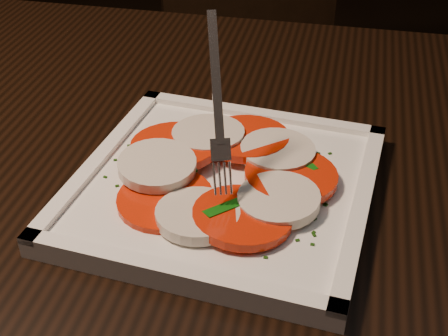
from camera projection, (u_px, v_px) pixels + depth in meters
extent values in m
cube|color=black|center=(284.00, 193.00, 0.62)|extent=(1.28, 0.93, 0.04)
cylinder|color=black|center=(20.00, 208.00, 1.20)|extent=(0.06, 0.06, 0.71)
cube|color=black|center=(271.00, 89.00, 1.40)|extent=(0.53, 0.53, 0.04)
cylinder|color=black|center=(210.00, 235.00, 1.37)|extent=(0.04, 0.04, 0.41)
cylinder|color=black|center=(363.00, 212.00, 1.43)|extent=(0.04, 0.04, 0.41)
cylinder|color=black|center=(182.00, 148.00, 1.65)|extent=(0.04, 0.04, 0.41)
cylinder|color=black|center=(311.00, 132.00, 1.72)|extent=(0.04, 0.04, 0.41)
cube|color=white|center=(224.00, 188.00, 0.58)|extent=(0.32, 0.32, 0.01)
cylinder|color=red|center=(165.00, 200.00, 0.55)|extent=(0.09, 0.09, 0.01)
cylinder|color=silver|center=(198.00, 215.00, 0.53)|extent=(0.07, 0.07, 0.01)
cylinder|color=red|center=(243.00, 217.00, 0.53)|extent=(0.09, 0.09, 0.02)
cylinder|color=silver|center=(279.00, 200.00, 0.54)|extent=(0.07, 0.07, 0.01)
cylinder|color=red|center=(291.00, 176.00, 0.57)|extent=(0.09, 0.09, 0.01)
cylinder|color=silver|center=(278.00, 152.00, 0.60)|extent=(0.07, 0.07, 0.01)
cylinder|color=red|center=(246.00, 138.00, 0.62)|extent=(0.09, 0.09, 0.01)
cylinder|color=silver|center=(208.00, 135.00, 0.62)|extent=(0.07, 0.07, 0.01)
cylinder|color=red|center=(175.00, 146.00, 0.60)|extent=(0.09, 0.09, 0.01)
cylinder|color=silver|center=(157.00, 165.00, 0.57)|extent=(0.07, 0.07, 0.02)
cube|color=#11580F|center=(224.00, 207.00, 0.53)|extent=(0.04, 0.03, 0.00)
cube|color=#11580F|center=(229.00, 134.00, 0.63)|extent=(0.04, 0.01, 0.00)
cube|color=#11580F|center=(262.00, 165.00, 0.58)|extent=(0.02, 0.03, 0.00)
cube|color=#11580F|center=(298.00, 173.00, 0.57)|extent=(0.04, 0.03, 0.00)
cube|color=#11580F|center=(268.00, 158.00, 0.59)|extent=(0.02, 0.03, 0.00)
cube|color=#11580F|center=(260.00, 150.00, 0.60)|extent=(0.03, 0.04, 0.00)
cube|color=#11580F|center=(273.00, 160.00, 0.59)|extent=(0.02, 0.04, 0.00)
cube|color=#11580F|center=(190.00, 163.00, 0.58)|extent=(0.02, 0.03, 0.00)
cube|color=#11580F|center=(280.00, 172.00, 0.57)|extent=(0.03, 0.03, 0.00)
cube|color=#11580F|center=(274.00, 161.00, 0.59)|extent=(0.02, 0.04, 0.00)
cube|color=#153B0A|center=(129.00, 145.00, 0.63)|extent=(0.00, 0.00, 0.00)
cube|color=#153B0A|center=(199.00, 127.00, 0.66)|extent=(0.00, 0.00, 0.00)
cube|color=#153B0A|center=(131.00, 185.00, 0.57)|extent=(0.00, 0.00, 0.00)
cube|color=#153B0A|center=(312.00, 244.00, 0.51)|extent=(0.00, 0.00, 0.00)
cube|color=#153B0A|center=(105.00, 177.00, 0.58)|extent=(0.00, 0.00, 0.00)
cube|color=#153B0A|center=(326.00, 204.00, 0.55)|extent=(0.00, 0.00, 0.00)
cube|color=#153B0A|center=(321.00, 196.00, 0.56)|extent=(0.00, 0.00, 0.00)
cube|color=#153B0A|center=(292.00, 226.00, 0.53)|extent=(0.00, 0.00, 0.00)
cube|color=#153B0A|center=(129.00, 208.00, 0.55)|extent=(0.00, 0.00, 0.00)
cube|color=#153B0A|center=(115.00, 160.00, 0.61)|extent=(0.00, 0.00, 0.00)
cube|color=#153B0A|center=(277.00, 230.00, 0.52)|extent=(0.00, 0.00, 0.00)
cube|color=#153B0A|center=(145.00, 157.00, 0.61)|extent=(0.00, 0.00, 0.00)
cube|color=#153B0A|center=(132.00, 201.00, 0.55)|extent=(0.00, 0.00, 0.00)
cube|color=#153B0A|center=(266.00, 257.00, 0.49)|extent=(0.00, 0.00, 0.00)
cube|color=#153B0A|center=(243.00, 134.00, 0.65)|extent=(0.00, 0.00, 0.00)
cube|color=#153B0A|center=(177.00, 126.00, 0.66)|extent=(0.00, 0.00, 0.00)
cube|color=#153B0A|center=(322.00, 181.00, 0.58)|extent=(0.00, 0.00, 0.00)
cube|color=#153B0A|center=(314.00, 235.00, 0.52)|extent=(0.00, 0.00, 0.00)
cube|color=#153B0A|center=(318.00, 153.00, 0.62)|extent=(0.00, 0.00, 0.00)
cube|color=#153B0A|center=(297.00, 240.00, 0.51)|extent=(0.00, 0.00, 0.00)
cube|color=#153B0A|center=(325.00, 205.00, 0.55)|extent=(0.00, 0.00, 0.00)
cube|color=#153B0A|center=(319.00, 200.00, 0.56)|extent=(0.00, 0.00, 0.00)
cube|color=#153B0A|center=(117.00, 186.00, 0.57)|extent=(0.00, 0.00, 0.00)
cube|color=#153B0A|center=(330.00, 153.00, 0.62)|extent=(0.00, 0.00, 0.00)
cube|color=#153B0A|center=(248.00, 249.00, 0.50)|extent=(0.00, 0.00, 0.00)
cube|color=#153B0A|center=(314.00, 219.00, 0.53)|extent=(0.00, 0.00, 0.00)
cube|color=#153B0A|center=(314.00, 232.00, 0.52)|extent=(0.00, 0.00, 0.00)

